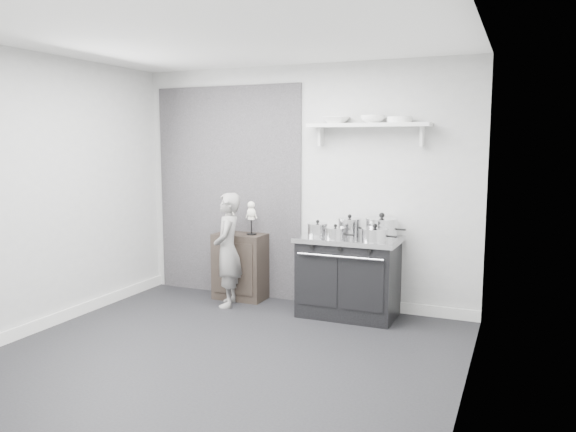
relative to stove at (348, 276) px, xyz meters
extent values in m
plane|color=black|center=(-0.67, -1.48, -0.43)|extent=(4.00, 4.00, 0.00)
cube|color=#A1A19F|center=(-0.67, 0.32, 0.92)|extent=(4.00, 0.02, 2.70)
cube|color=#A1A19F|center=(-0.67, -3.28, 0.92)|extent=(4.00, 0.02, 2.70)
cube|color=#A1A19F|center=(-2.67, -1.48, 0.92)|extent=(0.02, 3.60, 2.70)
cube|color=#A1A19F|center=(1.33, -1.48, 0.92)|extent=(0.02, 3.60, 2.70)
cube|color=silver|center=(-0.67, -1.48, 2.27)|extent=(4.00, 3.60, 0.02)
cube|color=black|center=(-1.62, 0.31, 0.82)|extent=(1.90, 0.02, 2.50)
cube|color=silver|center=(0.33, 0.30, -0.37)|extent=(2.00, 0.03, 0.12)
cube|color=silver|center=(-2.65, -1.48, -0.37)|extent=(0.03, 3.60, 0.12)
cube|color=silver|center=(0.13, 0.19, 1.59)|extent=(1.30, 0.26, 0.04)
cube|color=silver|center=(-0.42, 0.26, 1.47)|extent=(0.03, 0.12, 0.20)
cube|color=silver|center=(0.68, 0.26, 1.47)|extent=(0.03, 0.12, 0.20)
cube|color=black|center=(0.00, 0.00, -0.03)|extent=(1.00, 0.60, 0.80)
cube|color=silver|center=(0.00, 0.00, 0.40)|extent=(1.06, 0.64, 0.05)
cube|color=black|center=(-0.24, -0.30, -0.01)|extent=(0.42, 0.02, 0.52)
cube|color=black|center=(0.24, -0.30, -0.01)|extent=(0.42, 0.02, 0.52)
cylinder|color=silver|center=(0.00, -0.33, 0.27)|extent=(0.90, 0.02, 0.02)
cylinder|color=black|center=(-0.30, -0.31, 0.35)|extent=(0.04, 0.03, 0.04)
cylinder|color=black|center=(0.00, -0.31, 0.35)|extent=(0.04, 0.03, 0.04)
cylinder|color=black|center=(0.30, -0.31, 0.35)|extent=(0.04, 0.03, 0.04)
cube|color=black|center=(-1.37, 0.13, -0.04)|extent=(0.60, 0.35, 0.78)
imported|color=slate|center=(-1.36, -0.18, 0.21)|extent=(0.45, 0.55, 1.28)
cylinder|color=silver|center=(-0.33, -0.07, 0.48)|extent=(0.21, 0.21, 0.12)
cylinder|color=silver|center=(-0.33, -0.07, 0.55)|extent=(0.21, 0.21, 0.01)
sphere|color=black|center=(-0.33, -0.07, 0.58)|extent=(0.04, 0.04, 0.04)
cylinder|color=black|center=(-0.18, -0.07, 0.48)|extent=(0.10, 0.02, 0.02)
cylinder|color=silver|center=(-0.03, 0.13, 0.51)|extent=(0.24, 0.24, 0.16)
cylinder|color=silver|center=(-0.03, 0.13, 0.60)|extent=(0.25, 0.25, 0.02)
sphere|color=black|center=(-0.03, 0.13, 0.62)|extent=(0.04, 0.04, 0.04)
cylinder|color=black|center=(0.13, 0.13, 0.51)|extent=(0.10, 0.02, 0.02)
cylinder|color=silver|center=(0.32, 0.11, 0.52)|extent=(0.33, 0.33, 0.19)
cylinder|color=silver|center=(0.32, 0.11, 0.62)|extent=(0.34, 0.34, 0.02)
sphere|color=black|center=(0.32, 0.11, 0.65)|extent=(0.06, 0.06, 0.06)
cylinder|color=black|center=(0.52, 0.11, 0.52)|extent=(0.10, 0.02, 0.02)
cylinder|color=silver|center=(0.32, -0.15, 0.48)|extent=(0.26, 0.26, 0.12)
cylinder|color=silver|center=(0.32, -0.15, 0.55)|extent=(0.27, 0.27, 0.01)
sphere|color=black|center=(0.32, -0.15, 0.58)|extent=(0.05, 0.05, 0.05)
cylinder|color=black|center=(0.49, -0.15, 0.48)|extent=(0.10, 0.02, 0.02)
cylinder|color=silver|center=(-0.09, -0.18, 0.47)|extent=(0.20, 0.20, 0.10)
cylinder|color=silver|center=(-0.09, -0.18, 0.53)|extent=(0.21, 0.21, 0.01)
sphere|color=black|center=(-0.09, -0.18, 0.56)|extent=(0.04, 0.04, 0.04)
cylinder|color=black|center=(0.05, -0.18, 0.47)|extent=(0.10, 0.02, 0.02)
imported|color=white|center=(-0.22, 0.19, 1.65)|extent=(0.29, 0.29, 0.07)
imported|color=white|center=(0.18, 0.19, 1.65)|extent=(0.25, 0.25, 0.08)
cylinder|color=white|center=(0.46, 0.19, 1.64)|extent=(0.26, 0.26, 0.06)
camera|label=1|loc=(1.68, -5.61, 1.41)|focal=35.00mm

